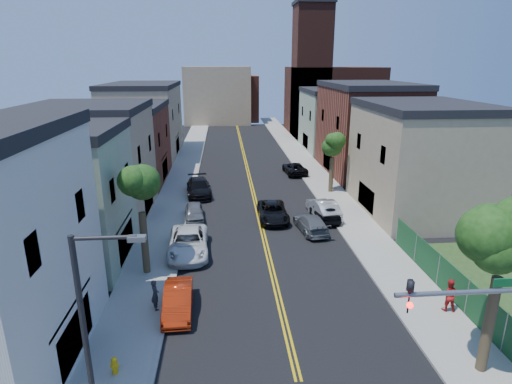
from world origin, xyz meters
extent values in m
cube|color=gray|center=(-7.90, 40.00, 0.07)|extent=(3.20, 100.00, 0.15)
cube|color=gray|center=(7.90, 40.00, 0.07)|extent=(3.20, 100.00, 0.15)
cube|color=gray|center=(-6.15, 40.00, 0.07)|extent=(0.30, 100.00, 0.15)
cube|color=gray|center=(6.15, 40.00, 0.07)|extent=(0.30, 100.00, 0.15)
cube|color=gray|center=(-14.00, 16.00, 4.25)|extent=(9.00, 8.00, 8.50)
cube|color=#998466|center=(-14.00, 25.00, 4.50)|extent=(9.00, 10.00, 9.00)
cube|color=brown|center=(-14.00, 36.00, 4.00)|extent=(9.00, 12.00, 8.00)
cube|color=#998466|center=(-14.00, 50.00, 4.75)|extent=(9.00, 16.00, 9.50)
cube|color=#998466|center=(14.00, 24.00, 4.50)|extent=(9.00, 12.00, 9.00)
cube|color=brown|center=(14.00, 38.00, 5.00)|extent=(9.00, 14.00, 10.00)
cube|color=gray|center=(14.00, 52.00, 4.25)|extent=(9.00, 12.00, 8.50)
cube|color=#4C2319|center=(17.50, 68.00, 6.00)|extent=(16.00, 14.00, 12.00)
cube|color=#4C2319|center=(12.50, 64.00, 11.00)|extent=(6.00, 6.00, 22.00)
cube|color=black|center=(12.50, 64.00, 22.30)|extent=(6.40, 6.40, 0.60)
cube|color=#998466|center=(-4.00, 82.00, 6.00)|extent=(14.00, 8.00, 12.00)
cube|color=brown|center=(0.00, 86.00, 5.00)|extent=(10.00, 8.00, 10.00)
cube|color=#143F1E|center=(9.50, 9.50, 1.10)|extent=(0.04, 15.00, 1.90)
cylinder|color=#3A2D1D|center=(-7.90, 14.00, 2.13)|extent=(0.44, 0.44, 3.96)
sphere|color=#14370F|center=(-7.90, 14.00, 6.45)|extent=(5.20, 5.20, 5.20)
sphere|color=#14370F|center=(-7.38, 13.61, 7.49)|extent=(3.90, 3.90, 3.90)
sphere|color=#14370F|center=(-8.42, 14.52, 5.93)|extent=(3.64, 3.64, 3.64)
cylinder|color=#3A2D1D|center=(7.90, 4.00, 2.35)|extent=(0.44, 0.44, 4.40)
sphere|color=#14370F|center=(7.90, 4.00, 7.16)|extent=(5.80, 5.80, 5.80)
sphere|color=#14370F|center=(7.32, 4.58, 6.58)|extent=(4.06, 4.06, 4.06)
cylinder|color=#3A2D1D|center=(7.90, 30.00, 1.91)|extent=(0.44, 0.44, 3.52)
sphere|color=#14370F|center=(7.90, 30.00, 5.65)|extent=(4.40, 4.40, 4.40)
sphere|color=#14370F|center=(8.34, 29.67, 6.53)|extent=(3.30, 3.30, 3.30)
sphere|color=#14370F|center=(7.46, 30.44, 5.21)|extent=(3.08, 3.08, 3.08)
cylinder|color=slate|center=(4.30, -0.50, 6.75)|extent=(5.40, 0.14, 0.14)
imported|color=black|center=(2.00, -0.50, 6.70)|extent=(0.16, 0.20, 1.00)
sphere|color=#FF0C0C|center=(2.00, -0.62, 6.50)|extent=(0.18, 0.18, 0.18)
cube|color=#0C5926|center=(4.80, -0.50, 7.00)|extent=(0.90, 0.04, 0.25)
cylinder|color=black|center=(-7.20, 1.00, 4.15)|extent=(0.18, 0.18, 8.00)
cylinder|color=black|center=(-6.30, 1.00, 8.05)|extent=(1.80, 0.12, 0.12)
cube|color=slate|center=(-5.40, 1.00, 8.00)|extent=(0.50, 0.25, 0.15)
imported|color=#B0270B|center=(-5.50, 9.60, 0.69)|extent=(1.62, 4.26, 1.39)
imported|color=silver|center=(-5.50, 16.74, 0.81)|extent=(2.93, 5.95, 1.62)
imported|color=#5A5D62|center=(-5.50, 23.41, 0.66)|extent=(1.91, 4.01, 1.32)
imported|color=black|center=(-5.50, 30.15, 0.81)|extent=(2.85, 5.82, 1.63)
imported|color=#585C60|center=(3.80, 20.04, 0.67)|extent=(2.42, 4.82, 1.34)
imported|color=black|center=(5.50, 22.49, 0.77)|extent=(2.01, 4.60, 1.54)
imported|color=#A8ACB0|center=(5.50, 23.03, 0.81)|extent=(2.21, 5.06, 1.62)
imported|color=black|center=(5.50, 37.73, 0.69)|extent=(2.63, 5.12, 1.38)
imported|color=black|center=(1.11, 22.78, 0.72)|extent=(2.42, 5.18, 1.43)
imported|color=#24232B|center=(-6.70, 9.73, 1.00)|extent=(0.62, 0.73, 1.71)
imported|color=#AF1B1A|center=(8.73, 8.42, 1.05)|extent=(1.01, 0.87, 1.80)
cylinder|color=gold|center=(-7.71, 4.97, 0.47)|extent=(0.25, 0.25, 0.63)
sphere|color=gold|center=(-7.71, 4.97, 0.81)|extent=(0.25, 0.25, 0.25)
cylinder|color=gold|center=(-7.71, 4.97, 0.52)|extent=(0.38, 0.13, 0.13)
cylinder|color=gold|center=(-7.71, 4.97, 0.52)|extent=(0.13, 0.38, 0.13)
camera|label=1|loc=(-2.90, -10.05, 12.73)|focal=29.23mm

